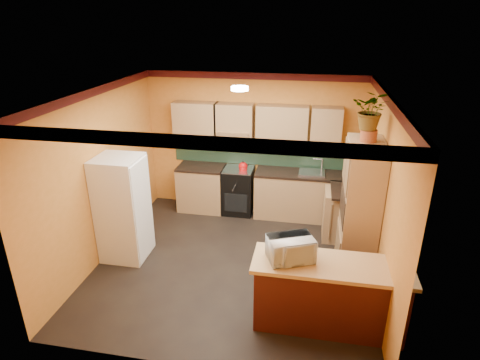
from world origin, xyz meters
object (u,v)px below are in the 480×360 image
at_px(breakfast_bar, 329,297).
at_px(microwave, 290,249).
at_px(base_cabinets_back, 270,194).
at_px(pantry, 359,213).
at_px(fridge, 123,208).
at_px(stove, 238,190).

relative_size(breakfast_bar, microwave, 3.37).
bearing_deg(base_cabinets_back, pantry, -50.04).
bearing_deg(breakfast_bar, base_cabinets_back, 109.95).
relative_size(base_cabinets_back, fridge, 2.15).
bearing_deg(stove, microwave, -67.95).
bearing_deg(breakfast_bar, microwave, 180.00).
distance_m(base_cabinets_back, fridge, 2.87).
relative_size(base_cabinets_back, breakfast_bar, 2.03).
distance_m(fridge, microwave, 2.91).
height_order(stove, fridge, fridge).
bearing_deg(pantry, fridge, -177.97).
distance_m(stove, pantry, 2.80).
height_order(base_cabinets_back, pantry, pantry).
bearing_deg(fridge, microwave, -21.50).
bearing_deg(pantry, microwave, -127.27).
bearing_deg(breakfast_bar, pantry, 71.25).
bearing_deg(fridge, pantry, 2.03).
height_order(base_cabinets_back, breakfast_bar, same).
bearing_deg(fridge, breakfast_bar, -18.37).
relative_size(pantry, microwave, 3.93).
xyz_separation_m(stove, fridge, (-1.50, -1.89, 0.39)).
bearing_deg(base_cabinets_back, microwave, -79.07).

